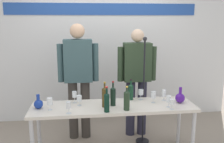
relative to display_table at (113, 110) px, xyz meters
name	(u,v)px	position (x,y,z in m)	size (l,w,h in m)	color
back_wall	(103,37)	(0.00, 1.47, 0.84)	(4.75, 0.11, 3.00)	silver
display_table	(113,110)	(0.00, 0.00, 0.00)	(2.11, 0.58, 0.72)	silver
decanter_blue_left	(38,104)	(-0.94, 0.00, 0.13)	(0.11, 0.11, 0.18)	navy
decanter_blue_right	(180,98)	(0.89, 0.00, 0.13)	(0.13, 0.13, 0.21)	#4B1890
presenter_left	(78,74)	(-0.45, 0.64, 0.35)	(0.61, 0.22, 1.76)	#38332E
presenter_right	(137,76)	(0.45, 0.64, 0.30)	(0.60, 0.22, 1.67)	#272638
wine_bottle_0	(105,96)	(-0.12, -0.04, 0.20)	(0.07, 0.07, 0.32)	#453514
wine_bottle_1	(127,100)	(0.14, -0.19, 0.20)	(0.07, 0.07, 0.30)	#223621
wine_bottle_2	(107,101)	(-0.11, -0.22, 0.20)	(0.07, 0.07, 0.32)	black
wine_bottle_3	(131,91)	(0.27, 0.21, 0.19)	(0.07, 0.07, 0.29)	#143B25
wine_bottle_4	(113,96)	(-0.01, 0.00, 0.20)	(0.07, 0.07, 0.32)	black
wine_glass_left_0	(69,105)	(-0.56, -0.22, 0.16)	(0.06, 0.06, 0.14)	white
wine_glass_left_1	(75,95)	(-0.50, 0.16, 0.18)	(0.06, 0.06, 0.16)	white
wine_glass_left_2	(50,102)	(-0.79, -0.07, 0.17)	(0.07, 0.07, 0.15)	white
wine_glass_left_3	(79,99)	(-0.44, 0.05, 0.16)	(0.07, 0.07, 0.13)	white
wine_glass_right_0	(172,102)	(0.70, -0.23, 0.16)	(0.06, 0.06, 0.13)	white
wine_glass_right_1	(153,95)	(0.54, 0.04, 0.17)	(0.06, 0.06, 0.15)	white
wine_glass_right_2	(169,99)	(0.68, -0.15, 0.17)	(0.06, 0.06, 0.15)	white
wine_glass_right_3	(141,92)	(0.41, 0.19, 0.17)	(0.07, 0.07, 0.14)	white
wine_glass_right_4	(164,93)	(0.71, 0.12, 0.16)	(0.06, 0.06, 0.15)	white
microphone_stand	(143,108)	(0.49, 0.36, -0.13)	(0.20, 0.20, 1.58)	black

